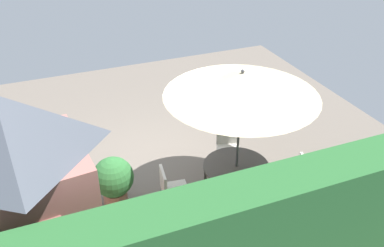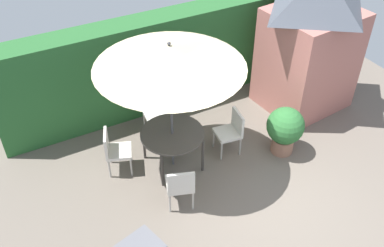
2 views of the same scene
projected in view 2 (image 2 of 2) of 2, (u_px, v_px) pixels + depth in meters
ground_plane at (254, 199)px, 7.79m from camera, size 11.00×11.00×0.00m
hedge_backdrop at (167, 60)px, 9.54m from camera, size 7.41×0.66×2.12m
garden_shed at (311, 40)px, 9.13m from camera, size 2.03×1.82×3.12m
patio_table at (172, 136)px, 8.05m from camera, size 1.19×1.19×0.79m
patio_umbrella at (169, 56)px, 7.00m from camera, size 2.55×2.55×2.66m
chair_near_shed at (232, 130)px, 8.50m from camera, size 0.52×0.52×0.90m
chair_far_side at (154, 108)px, 9.04m from camera, size 0.51×0.52×0.90m
chair_toward_hedge at (114, 149)px, 8.06m from camera, size 0.60×0.59×0.90m
chair_toward_house at (180, 185)px, 7.35m from camera, size 0.59×0.59×0.90m
potted_plant_by_shed at (285, 128)px, 8.43m from camera, size 0.74×0.74×1.02m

